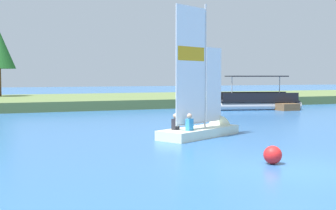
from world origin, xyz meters
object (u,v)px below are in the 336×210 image
at_px(sailboat, 209,124).
at_px(wooden_dock, 269,105).
at_px(channel_buoy, 273,155).
at_px(pontoon_boat, 256,100).

bearing_deg(sailboat, wooden_dock, 19.63).
relative_size(wooden_dock, channel_buoy, 11.14).
relative_size(wooden_dock, sailboat, 1.00).
bearing_deg(wooden_dock, pontoon_boat, -164.51).
bearing_deg(channel_buoy, wooden_dock, 55.49).
xyz_separation_m(wooden_dock, sailboat, (-12.03, -12.90, 0.23)).
bearing_deg(sailboat, pontoon_boat, 22.43).
height_order(wooden_dock, channel_buoy, channel_buoy).
distance_m(sailboat, channel_buoy, 6.60).
xyz_separation_m(wooden_dock, pontoon_boat, (-1.47, -0.41, 0.41)).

